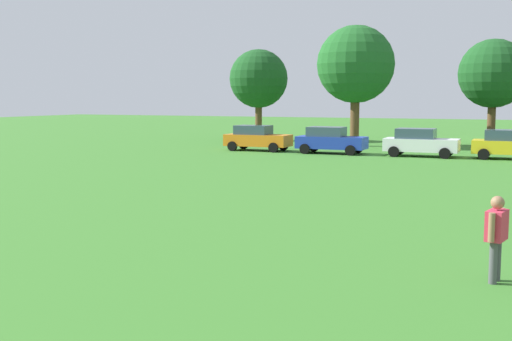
{
  "coord_description": "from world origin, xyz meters",
  "views": [
    {
      "loc": [
        8.29,
        0.96,
        3.5
      ],
      "look_at": [
        4.27,
        10.23,
        2.34
      ],
      "focal_mm": 44.48,
      "sensor_mm": 36.0,
      "label": 1
    }
  ],
  "objects_px": {
    "parked_car_blue_1": "(330,140)",
    "tree_far_right": "(493,74)",
    "tree_center": "(356,65)",
    "parked_car_white_2": "(420,142)",
    "tree_far_left": "(259,79)",
    "parked_car_yellow_3": "(511,144)",
    "parked_car_orange_0": "(257,138)",
    "adult_bystander": "(496,231)"
  },
  "relations": [
    {
      "from": "adult_bystander",
      "to": "tree_center",
      "type": "xyz_separation_m",
      "value": [
        -11.24,
        32.54,
        4.87
      ]
    },
    {
      "from": "parked_car_blue_1",
      "to": "parked_car_yellow_3",
      "type": "height_order",
      "value": "same"
    },
    {
      "from": "adult_bystander",
      "to": "tree_far_right",
      "type": "distance_m",
      "value": 36.79
    },
    {
      "from": "adult_bystander",
      "to": "parked_car_white_2",
      "type": "xyz_separation_m",
      "value": [
        -5.51,
        25.94,
        -0.13
      ]
    },
    {
      "from": "parked_car_orange_0",
      "to": "tree_center",
      "type": "height_order",
      "value": "tree_center"
    },
    {
      "from": "parked_car_yellow_3",
      "to": "tree_center",
      "type": "relative_size",
      "value": 0.5
    },
    {
      "from": "parked_car_orange_0",
      "to": "tree_far_left",
      "type": "xyz_separation_m",
      "value": [
        -3.96,
        9.55,
        4.17
      ]
    },
    {
      "from": "adult_bystander",
      "to": "parked_car_orange_0",
      "type": "bearing_deg",
      "value": -135.61
    },
    {
      "from": "parked_car_yellow_3",
      "to": "parked_car_orange_0",
      "type": "bearing_deg",
      "value": -179.05
    },
    {
      "from": "parked_car_white_2",
      "to": "tree_center",
      "type": "relative_size",
      "value": 0.5
    },
    {
      "from": "parked_car_white_2",
      "to": "tree_far_left",
      "type": "distance_m",
      "value": 17.95
    },
    {
      "from": "tree_center",
      "to": "tree_far_right",
      "type": "bearing_deg",
      "value": 23.4
    },
    {
      "from": "adult_bystander",
      "to": "tree_center",
      "type": "bearing_deg",
      "value": -148.43
    },
    {
      "from": "tree_far_left",
      "to": "parked_car_yellow_3",
      "type": "bearing_deg",
      "value": -25.34
    },
    {
      "from": "parked_car_yellow_3",
      "to": "tree_far_right",
      "type": "distance_m",
      "value": 11.26
    },
    {
      "from": "tree_center",
      "to": "tree_far_right",
      "type": "distance_m",
      "value": 9.95
    },
    {
      "from": "parked_car_yellow_3",
      "to": "adult_bystander",
      "type": "bearing_deg",
      "value": -88.93
    },
    {
      "from": "adult_bystander",
      "to": "tree_center",
      "type": "relative_size",
      "value": 0.19
    },
    {
      "from": "parked_car_orange_0",
      "to": "tree_center",
      "type": "distance_m",
      "value": 9.61
    },
    {
      "from": "parked_car_white_2",
      "to": "tree_far_right",
      "type": "xyz_separation_m",
      "value": [
        3.39,
        10.54,
        4.35
      ]
    },
    {
      "from": "parked_car_white_2",
      "to": "adult_bystander",
      "type": "bearing_deg",
      "value": -78.01
    },
    {
      "from": "parked_car_blue_1",
      "to": "parked_car_white_2",
      "type": "distance_m",
      "value": 5.52
    },
    {
      "from": "parked_car_blue_1",
      "to": "tree_center",
      "type": "bearing_deg",
      "value": 91.76
    },
    {
      "from": "tree_far_right",
      "to": "parked_car_blue_1",
      "type": "bearing_deg",
      "value": -129.8
    },
    {
      "from": "parked_car_orange_0",
      "to": "parked_car_white_2",
      "type": "height_order",
      "value": "same"
    },
    {
      "from": "adult_bystander",
      "to": "tree_far_left",
      "type": "relative_size",
      "value": 0.22
    },
    {
      "from": "tree_far_left",
      "to": "tree_far_right",
      "type": "xyz_separation_m",
      "value": [
        17.98,
        0.96,
        0.18
      ]
    },
    {
      "from": "parked_car_white_2",
      "to": "tree_far_left",
      "type": "height_order",
      "value": "tree_far_left"
    },
    {
      "from": "parked_car_yellow_3",
      "to": "tree_far_right",
      "type": "height_order",
      "value": "tree_far_right"
    },
    {
      "from": "adult_bystander",
      "to": "tree_far_right",
      "type": "xyz_separation_m",
      "value": [
        -2.12,
        36.48,
        4.22
      ]
    },
    {
      "from": "parked_car_blue_1",
      "to": "tree_far_right",
      "type": "xyz_separation_m",
      "value": [
        8.9,
        10.69,
        4.35
      ]
    },
    {
      "from": "tree_far_left",
      "to": "tree_center",
      "type": "height_order",
      "value": "tree_center"
    },
    {
      "from": "parked_car_blue_1",
      "to": "tree_center",
      "type": "xyz_separation_m",
      "value": [
        -0.21,
        6.75,
        5.01
      ]
    },
    {
      "from": "parked_car_white_2",
      "to": "tree_far_left",
      "type": "relative_size",
      "value": 0.58
    },
    {
      "from": "adult_bystander",
      "to": "parked_car_orange_0",
      "type": "distance_m",
      "value": 30.58
    },
    {
      "from": "parked_car_white_2",
      "to": "tree_far_right",
      "type": "distance_m",
      "value": 11.89
    },
    {
      "from": "adult_bystander",
      "to": "parked_car_yellow_3",
      "type": "height_order",
      "value": "parked_car_yellow_3"
    },
    {
      "from": "tree_center",
      "to": "tree_far_right",
      "type": "relative_size",
      "value": 1.13
    },
    {
      "from": "tree_center",
      "to": "tree_far_left",
      "type": "bearing_deg",
      "value": 161.43
    },
    {
      "from": "parked_car_orange_0",
      "to": "tree_far_right",
      "type": "bearing_deg",
      "value": 36.87
    },
    {
      "from": "adult_bystander",
      "to": "parked_car_blue_1",
      "type": "height_order",
      "value": "parked_car_blue_1"
    },
    {
      "from": "parked_car_yellow_3",
      "to": "tree_far_left",
      "type": "bearing_deg",
      "value": 154.66
    }
  ]
}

